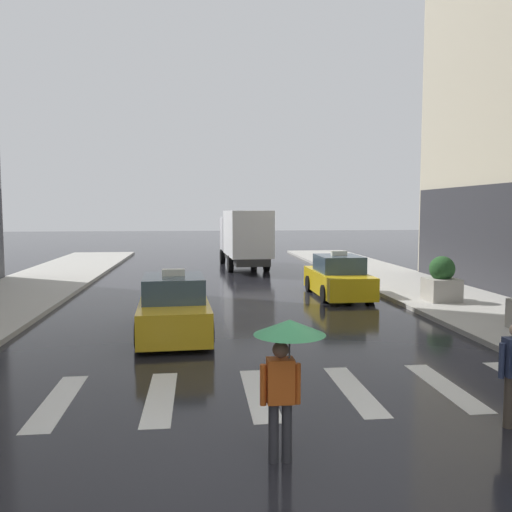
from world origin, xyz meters
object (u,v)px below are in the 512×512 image
taxi_lead (174,308)px  pedestrian_with_umbrella (286,351)px  planter_mid_block (442,281)px  taxi_second (338,278)px  box_truck (245,237)px

taxi_lead → pedestrian_with_umbrella: (1.82, -7.51, 0.79)m
taxi_lead → planter_mid_block: 9.95m
pedestrian_with_umbrella → taxi_second: bearing=72.0°
planter_mid_block → taxi_lead: bearing=-159.3°
taxi_lead → taxi_second: (6.11, 5.70, 0.00)m
taxi_lead → planter_mid_block: bearing=20.7°
planter_mid_block → pedestrian_with_umbrella: bearing=-124.2°
planter_mid_block → box_truck: bearing=115.7°
box_truck → pedestrian_with_umbrella: 23.48m
pedestrian_with_umbrella → planter_mid_block: bearing=55.8°
box_truck → planter_mid_block: 13.79m
taxi_lead → pedestrian_with_umbrella: bearing=-76.4°
taxi_second → pedestrian_with_umbrella: 13.91m
taxi_lead → box_truck: box_truck is taller
pedestrian_with_umbrella → planter_mid_block: pedestrian_with_umbrella is taller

